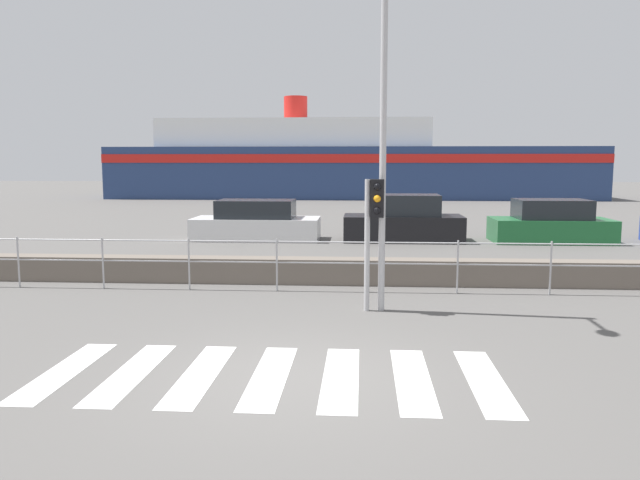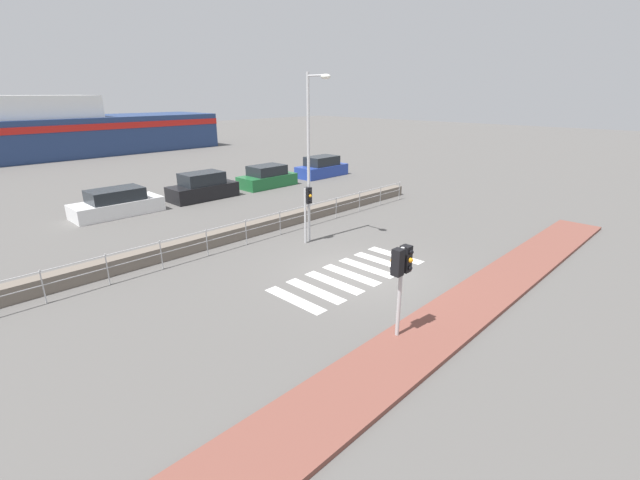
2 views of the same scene
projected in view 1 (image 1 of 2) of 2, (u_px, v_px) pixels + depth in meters
The scene contains 10 objects.
ground_plane at pixel (294, 377), 7.90m from camera, with size 160.00×160.00×0.00m, color #565451.
crosswalk at pixel (270, 376), 7.92m from camera, with size 5.85×2.40×0.01m.
seawall at pixel (324, 271), 13.95m from camera, with size 22.99×0.55×0.57m.
harbor_fence at pixel (321, 257), 13.03m from camera, with size 20.73×0.04×1.10m.
traffic_light_far at pixel (374, 215), 11.18m from camera, with size 0.34×0.32×2.40m.
streetlamp at pixel (384, 75), 10.72m from camera, with size 0.32×1.22×6.87m.
ferry_boat at pixel (340, 165), 48.13m from camera, with size 36.10×8.37×7.69m.
parked_car_white at pixel (256, 223), 21.83m from camera, with size 4.41×1.86×1.39m.
parked_car_black at pixel (403, 221), 21.48m from camera, with size 4.05×1.79×1.60m.
parked_car_green at pixel (551, 224), 21.15m from camera, with size 3.93×1.88×1.45m.
Camera 1 is at (0.85, -7.59, 2.70)m, focal length 35.00 mm.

